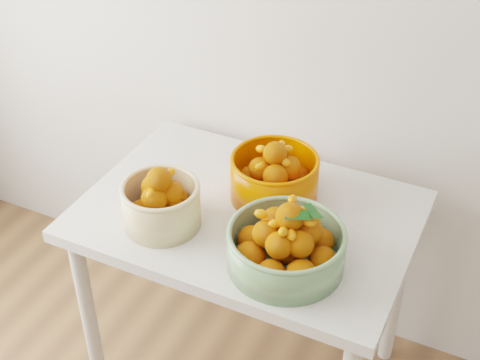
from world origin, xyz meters
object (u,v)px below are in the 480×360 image
Objects in this scene: table at (248,235)px; bowl_orange at (274,177)px; bowl_cream at (161,203)px; bowl_green at (286,245)px.

table is 3.66× the size of bowl_orange.
bowl_orange is at bearing 46.73° from bowl_cream.
table is 2.55× the size of bowl_green.
table is at bearing 38.88° from bowl_cream.
bowl_cream is at bearing -141.12° from table.
bowl_cream is 0.40m from bowl_green.
bowl_cream is 0.91× the size of bowl_orange.
bowl_orange is (0.24, 0.26, 0.00)m from bowl_cream.
bowl_cream is 0.36m from bowl_orange.
bowl_green is 1.44× the size of bowl_orange.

